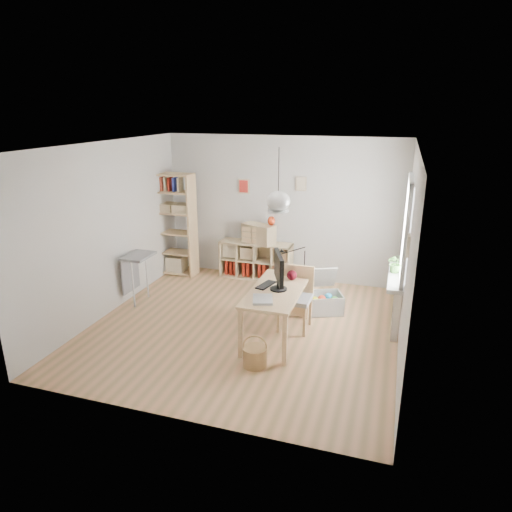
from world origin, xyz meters
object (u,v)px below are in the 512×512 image
(desk, at_px, (277,295))
(monitor, at_px, (279,270))
(storage_chest, at_px, (322,298))
(drawer_chest, at_px, (259,234))
(cube_shelf, at_px, (255,263))
(chair, at_px, (296,294))
(tall_bookshelf, at_px, (174,221))

(desk, xyz_separation_m, monitor, (0.03, -0.02, 0.39))
(storage_chest, distance_m, monitor, 1.46)
(desk, distance_m, drawer_chest, 2.40)
(storage_chest, bearing_deg, cube_shelf, 119.79)
(chair, xyz_separation_m, drawer_chest, (-1.14, 1.80, 0.36))
(desk, relative_size, cube_shelf, 1.07)
(storage_chest, bearing_deg, chair, -135.13)
(desk, height_order, drawer_chest, drawer_chest)
(drawer_chest, bearing_deg, cube_shelf, 173.60)
(desk, distance_m, storage_chest, 1.27)
(storage_chest, distance_m, drawer_chest, 1.93)
(desk, bearing_deg, monitor, -36.83)
(desk, xyz_separation_m, drawer_chest, (-0.95, 2.19, 0.24))
(chair, height_order, drawer_chest, drawer_chest)
(chair, distance_m, storage_chest, 0.83)
(monitor, distance_m, drawer_chest, 2.42)
(tall_bookshelf, xyz_separation_m, storage_chest, (3.07, -0.86, -0.87))
(tall_bookshelf, bearing_deg, drawer_chest, 8.32)
(chair, bearing_deg, storage_chest, 69.40)
(drawer_chest, bearing_deg, chair, -35.81)
(chair, bearing_deg, monitor, -110.69)
(tall_bookshelf, distance_m, storage_chest, 3.30)
(monitor, bearing_deg, tall_bookshelf, 120.62)
(chair, relative_size, monitor, 1.63)
(cube_shelf, bearing_deg, monitor, -64.98)
(cube_shelf, relative_size, chair, 1.48)
(chair, relative_size, drawer_chest, 1.50)
(tall_bookshelf, bearing_deg, desk, -37.01)
(desk, relative_size, tall_bookshelf, 0.75)
(cube_shelf, bearing_deg, tall_bookshelf, -169.81)
(tall_bookshelf, xyz_separation_m, drawer_chest, (1.64, 0.24, -0.19))
(chair, bearing_deg, cube_shelf, 124.96)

